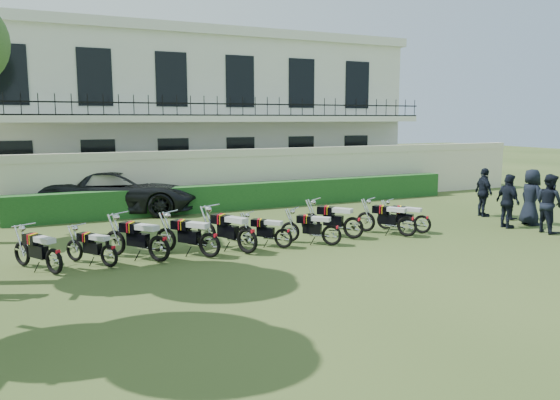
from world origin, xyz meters
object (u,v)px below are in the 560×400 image
at_px(officer_2, 508,202).
at_px(officer_5, 484,192).
at_px(motorcycle_1, 109,250).
at_px(officer_4, 508,197).
at_px(motorcycle_9, 422,220).
at_px(officer_1, 549,203).
at_px(motorcycle_2, 159,242).
at_px(motorcycle_6, 332,230).
at_px(motorcycle_0, 54,255).
at_px(motorcycle_3, 210,239).
at_px(motorcycle_5, 284,233).
at_px(motorcycle_7, 353,222).
at_px(motorcycle_4, 247,234).
at_px(officer_3, 531,197).
at_px(motorcycle_8, 407,221).
at_px(suv, 119,192).

xyz_separation_m(officer_2, officer_5, (0.90, 1.91, 0.02)).
xyz_separation_m(motorcycle_1, officer_4, (13.66, 0.68, 0.36)).
bearing_deg(motorcycle_9, officer_4, -22.21).
bearing_deg(officer_2, motorcycle_9, 90.28).
relative_size(motorcycle_1, officer_1, 0.78).
distance_m(motorcycle_2, officer_2, 11.18).
relative_size(motorcycle_1, motorcycle_6, 1.03).
relative_size(motorcycle_0, motorcycle_3, 1.02).
bearing_deg(motorcycle_5, officer_1, -52.39).
bearing_deg(officer_1, officer_4, -10.21).
bearing_deg(motorcycle_7, motorcycle_4, 149.69).
bearing_deg(officer_1, motorcycle_7, 81.76).
bearing_deg(officer_2, motorcycle_6, 96.30).
bearing_deg(officer_3, motorcycle_1, 100.61).
height_order(motorcycle_4, officer_2, officer_2).
relative_size(motorcycle_8, suv, 0.29).
distance_m(motorcycle_2, motorcycle_3, 1.26).
height_order(motorcycle_6, officer_5, officer_5).
distance_m(motorcycle_8, officer_2, 3.83).
distance_m(motorcycle_2, suv, 7.75).
height_order(motorcycle_9, suv, suv).
bearing_deg(motorcycle_4, motorcycle_8, -29.39).
distance_m(motorcycle_1, motorcycle_3, 2.44).
xyz_separation_m(suv, officer_2, (10.91, -8.20, 0.05)).
distance_m(motorcycle_1, officer_5, 13.33).
bearing_deg(motorcycle_2, officer_1, -45.60).
height_order(motorcycle_3, suv, suv).
xyz_separation_m(officer_3, officer_4, (0.20, 1.12, -0.14)).
xyz_separation_m(motorcycle_0, suv, (2.65, 7.80, 0.33)).
bearing_deg(motorcycle_7, officer_2, -43.06).
bearing_deg(motorcycle_0, suv, 40.81).
bearing_deg(motorcycle_9, motorcycle_0, 148.18).
distance_m(motorcycle_3, officer_2, 9.92).
distance_m(motorcycle_2, motorcycle_4, 2.27).
bearing_deg(motorcycle_7, motorcycle_3, 148.03).
distance_m(motorcycle_6, motorcycle_7, 1.11).
bearing_deg(officer_3, motorcycle_8, 100.38).
relative_size(motorcycle_5, officer_1, 0.72).
height_order(motorcycle_9, officer_2, officer_2).
xyz_separation_m(motorcycle_4, motorcycle_6, (2.47, -0.12, -0.08)).
xyz_separation_m(motorcycle_4, officer_2, (8.90, -0.33, 0.33)).
xyz_separation_m(motorcycle_3, motorcycle_6, (3.48, -0.15, -0.05)).
xyz_separation_m(motorcycle_2, officer_4, (12.48, 0.72, 0.27)).
bearing_deg(officer_2, motorcycle_1, 95.83).
xyz_separation_m(motorcycle_5, motorcycle_8, (3.96, -0.26, 0.07)).
bearing_deg(motorcycle_0, motorcycle_5, -29.44).
bearing_deg(motorcycle_2, officer_4, -34.88).
distance_m(motorcycle_2, motorcycle_5, 3.40).
bearing_deg(motorcycle_6, motorcycle_2, 133.78).
bearing_deg(motorcycle_4, motorcycle_9, -27.43).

